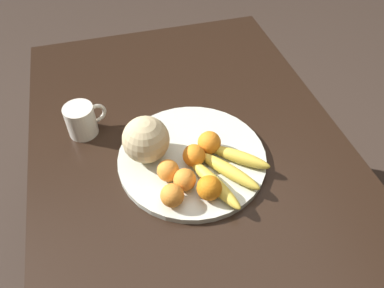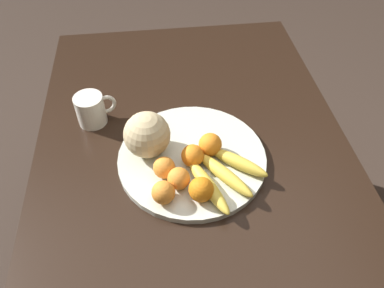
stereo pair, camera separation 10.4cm
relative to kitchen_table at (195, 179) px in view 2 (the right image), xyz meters
The scene contains 13 objects.
ground_plane 0.67m from the kitchen_table, ahead, with size 12.00×12.00×0.00m, color #382B23.
kitchen_table is the anchor object (origin of this frame).
fruit_bowl 0.11m from the kitchen_table, 59.47° to the right, with size 0.43×0.43×0.02m.
melon 0.23m from the kitchen_table, 102.30° to the right, with size 0.13×0.13×0.13m.
banana_bunch 0.18m from the kitchen_table, 32.12° to the left, with size 0.24×0.23×0.04m.
orange_front_left 0.15m from the kitchen_table, 21.20° to the right, with size 0.06×0.06×0.06m.
orange_front_right 0.19m from the kitchen_table, 55.26° to the right, with size 0.06×0.06×0.06m.
orange_mid_center 0.21m from the kitchen_table, ahead, with size 0.07×0.07×0.07m.
orange_back_left 0.23m from the kitchen_table, 34.79° to the right, with size 0.06×0.06×0.06m.
orange_back_right 0.16m from the kitchen_table, 95.30° to the left, with size 0.07×0.07×0.07m.
orange_top_small 0.19m from the kitchen_table, 28.81° to the right, with size 0.06×0.06×0.06m.
produce_tag 0.16m from the kitchen_table, ahead, with size 0.09×0.05×0.00m.
ceramic_mug 0.39m from the kitchen_table, 123.00° to the right, with size 0.09×0.13×0.10m.
Camera 2 is at (0.71, -0.10, 1.60)m, focal length 35.00 mm.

